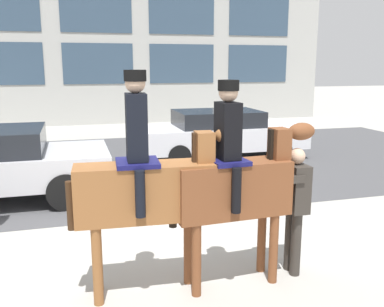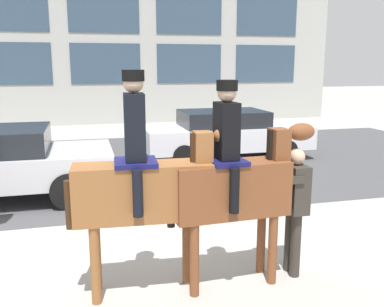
# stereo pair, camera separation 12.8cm
# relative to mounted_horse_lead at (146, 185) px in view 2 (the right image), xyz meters

# --- Properties ---
(ground_plane) EXTENTS (80.00, 80.00, 0.00)m
(ground_plane) POSITION_rel_mounted_horse_lead_xyz_m (0.42, 1.93, -1.31)
(ground_plane) COLOR #9E9B93
(road_surface) EXTENTS (21.34, 8.50, 0.01)m
(road_surface) POSITION_rel_mounted_horse_lead_xyz_m (0.42, 6.68, -1.30)
(road_surface) COLOR #444447
(road_surface) RESTS_ON ground_plane
(mounted_horse_lead) EXTENTS (1.99, 0.65, 2.57)m
(mounted_horse_lead) POSITION_rel_mounted_horse_lead_xyz_m (0.00, 0.00, 0.00)
(mounted_horse_lead) COLOR brown
(mounted_horse_lead) RESTS_ON ground_plane
(mounted_horse_companion) EXTENTS (1.85, 0.65, 2.46)m
(mounted_horse_companion) POSITION_rel_mounted_horse_lead_xyz_m (1.03, -0.04, -0.03)
(mounted_horse_companion) COLOR brown
(mounted_horse_companion) RESTS_ON ground_plane
(pedestrian_bystander) EXTENTS (0.82, 0.43, 1.63)m
(pedestrian_bystander) POSITION_rel_mounted_horse_lead_xyz_m (1.83, -0.01, -0.35)
(pedestrian_bystander) COLOR #332D28
(pedestrian_bystander) RESTS_ON ground_plane
(street_car_far_lane) EXTENTS (4.68, 1.92, 1.36)m
(street_car_far_lane) POSITION_rel_mounted_horse_lead_xyz_m (3.25, 6.78, -0.59)
(street_car_far_lane) COLOR silver
(street_car_far_lane) RESTS_ON ground_plane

